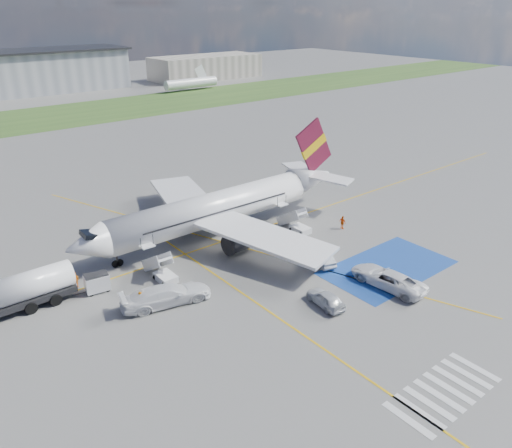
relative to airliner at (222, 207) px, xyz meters
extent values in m
plane|color=#60605E|center=(-1.51, -14.00, -3.39)|extent=(400.00, 400.00, 0.00)
cube|color=#2D4C1E|center=(-1.51, 81.00, -3.39)|extent=(400.00, 30.00, 0.01)
cube|color=gold|center=(-1.51, -2.00, -3.39)|extent=(120.00, 0.20, 0.01)
cube|color=gold|center=(-6.51, -24.00, -3.39)|extent=(0.20, 60.00, 0.01)
cube|color=gold|center=(-1.51, -2.00, -3.39)|extent=(20.71, 56.45, 0.01)
cube|color=navy|center=(8.49, -18.00, -3.39)|extent=(14.00, 8.00, 0.01)
cube|color=silver|center=(-7.51, -32.00, -3.39)|extent=(0.60, 4.00, 0.01)
cube|color=silver|center=(-6.31, -32.00, -3.39)|extent=(0.60, 4.00, 0.01)
cube|color=silver|center=(-5.11, -32.00, -3.39)|extent=(0.60, 4.00, 0.01)
cube|color=silver|center=(-3.91, -32.00, -3.39)|extent=(0.60, 4.00, 0.01)
cube|color=silver|center=(-2.71, -32.00, -3.39)|extent=(0.60, 4.00, 0.01)
cube|color=silver|center=(-1.51, -32.00, -3.39)|extent=(0.60, 4.00, 0.01)
cube|color=silver|center=(-0.31, -32.00, -3.39)|extent=(0.60, 4.00, 0.01)
cube|color=silver|center=(0.89, -32.00, -3.39)|extent=(0.60, 4.00, 0.01)
cube|color=gray|center=(18.49, 121.00, 2.61)|extent=(48.00, 18.00, 12.00)
cube|color=gray|center=(73.49, 114.00, 0.61)|extent=(40.00, 16.00, 8.00)
cylinder|color=white|center=(-1.51, 0.00, 0.01)|extent=(26.00, 3.90, 3.90)
cone|color=white|center=(-16.51, 0.00, 0.01)|extent=(4.00, 3.90, 3.90)
cube|color=black|center=(-15.91, 0.00, 1.06)|extent=(1.67, 1.90, 0.82)
cone|color=white|center=(14.69, 0.00, 0.41)|extent=(6.50, 3.90, 3.90)
cube|color=white|center=(-0.51, -8.50, -0.59)|extent=(9.86, 15.95, 1.40)
cube|color=white|center=(-0.51, 8.50, -0.59)|extent=(9.86, 15.95, 1.40)
cylinder|color=#38383A|center=(-1.51, -5.60, -1.99)|extent=(3.40, 2.10, 2.10)
cylinder|color=#38383A|center=(-1.51, 5.60, -1.99)|extent=(3.40, 2.10, 2.10)
cube|color=#5B0F25|center=(14.99, 0.00, 4.81)|extent=(6.62, 0.30, 7.45)
cube|color=#E1B30C|center=(14.99, 0.00, 4.81)|extent=(4.36, 0.40, 3.08)
cube|color=white|center=(15.29, -3.20, 1.11)|extent=(4.73, 5.95, 0.49)
cube|color=white|center=(15.29, 3.20, 1.11)|extent=(4.73, 5.95, 0.49)
cube|color=black|center=(-1.51, -1.96, 0.36)|extent=(19.50, 0.04, 0.18)
cube|color=black|center=(-1.51, 1.96, 0.36)|extent=(19.50, 0.04, 0.18)
cube|color=white|center=(-11.01, -4.15, -1.94)|extent=(1.40, 3.73, 2.32)
cube|color=white|center=(-11.01, -2.25, -0.89)|extent=(1.40, 1.00, 0.12)
cylinder|color=black|center=(-11.71, -2.25, -0.34)|extent=(0.06, 0.06, 1.10)
cylinder|color=black|center=(-10.31, -2.25, -0.34)|extent=(0.06, 0.06, 1.10)
cube|color=white|center=(-11.01, -5.75, -3.04)|extent=(1.60, 2.40, 0.70)
cube|color=white|center=(7.49, -4.15, -1.94)|extent=(1.40, 3.73, 2.32)
cube|color=white|center=(7.49, -2.25, -0.89)|extent=(1.40, 1.00, 0.12)
cylinder|color=black|center=(6.79, -2.25, -0.34)|extent=(0.06, 0.06, 1.10)
cylinder|color=black|center=(8.19, -2.25, -0.34)|extent=(0.06, 0.06, 1.10)
cube|color=white|center=(7.49, -5.75, -3.04)|extent=(1.60, 2.40, 0.70)
cylinder|color=white|center=(-22.68, -2.09, -1.20)|extent=(7.45, 2.52, 2.52)
cube|color=black|center=(-22.68, -2.09, -2.46)|extent=(7.45, 2.52, 0.55)
cube|color=white|center=(-17.11, -3.44, -2.44)|extent=(2.41, 1.64, 1.57)
cube|color=black|center=(-17.11, -3.44, -1.60)|extent=(2.28, 1.52, 0.13)
cube|color=white|center=(15.62, 6.48, -3.01)|extent=(4.81, 2.73, 0.76)
cube|color=black|center=(16.72, 6.16, -2.35)|extent=(3.18, 1.93, 0.85)
imported|color=silver|center=(-1.80, -18.87, -2.67)|extent=(2.23, 4.42, 1.44)
imported|color=#A7AAAE|center=(3.65, -12.87, -2.68)|extent=(2.62, 4.56, 1.42)
imported|color=white|center=(5.40, -20.28, -2.29)|extent=(3.16, 6.07, 2.20)
imported|color=white|center=(-13.01, -9.48, -2.17)|extent=(6.66, 3.89, 2.45)
imported|color=orange|center=(-15.25, -8.93, -2.47)|extent=(0.73, 0.54, 1.84)
imported|color=orange|center=(-18.46, -1.37, -2.58)|extent=(0.98, 1.00, 1.63)
imported|color=#DD5A0B|center=(12.13, -8.30, -2.55)|extent=(0.49, 1.02, 1.69)
camera|label=1|loc=(-31.13, -45.15, 22.05)|focal=35.00mm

